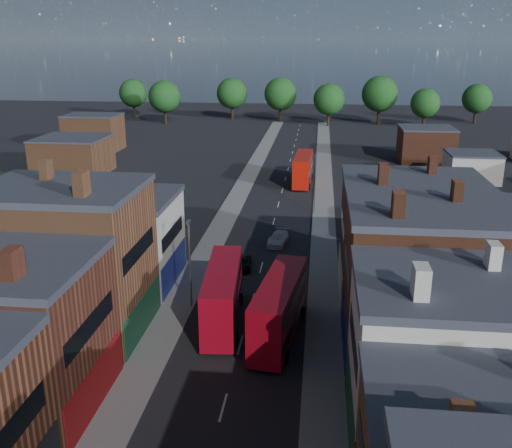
% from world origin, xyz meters
% --- Properties ---
extents(pavement_west, '(3.00, 200.00, 0.12)m').
position_xyz_m(pavement_west, '(-6.50, 50.00, 0.06)').
color(pavement_west, gray).
rests_on(pavement_west, ground).
extents(pavement_east, '(3.00, 200.00, 0.12)m').
position_xyz_m(pavement_east, '(6.50, 50.00, 0.06)').
color(pavement_east, gray).
rests_on(pavement_east, ground).
extents(lamp_post_2, '(0.25, 0.70, 8.12)m').
position_xyz_m(lamp_post_2, '(-5.20, 30.00, 4.70)').
color(lamp_post_2, slate).
rests_on(lamp_post_2, ground).
extents(lamp_post_3, '(0.25, 0.70, 8.12)m').
position_xyz_m(lamp_post_3, '(5.20, 60.00, 4.70)').
color(lamp_post_3, slate).
rests_on(lamp_post_3, ground).
extents(bus_0, '(3.51, 11.42, 4.86)m').
position_xyz_m(bus_0, '(-1.92, 27.47, 2.62)').
color(bus_0, red).
rests_on(bus_0, ground).
extents(bus_1, '(4.00, 11.57, 4.89)m').
position_xyz_m(bus_1, '(2.91, 25.58, 2.64)').
color(bus_1, '#AD0918').
rests_on(bus_1, ground).
extents(bus_2, '(3.19, 11.38, 4.88)m').
position_xyz_m(bus_2, '(3.05, 76.65, 2.63)').
color(bus_2, red).
rests_on(bus_2, ground).
extents(car_2, '(2.27, 4.32, 1.16)m').
position_xyz_m(car_2, '(-2.01, 39.60, 0.58)').
color(car_2, black).
rests_on(car_2, ground).
extents(car_3, '(2.53, 4.91, 1.36)m').
position_xyz_m(car_3, '(1.20, 47.24, 0.68)').
color(car_3, silver).
rests_on(car_3, ground).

